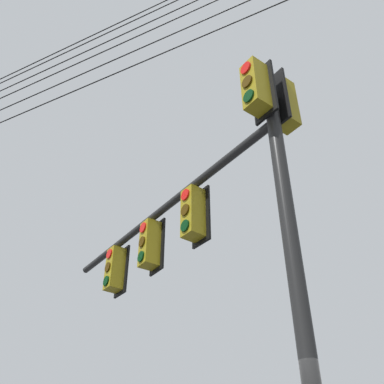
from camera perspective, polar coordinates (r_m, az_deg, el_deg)
name	(u,v)px	position (r m, az deg, el deg)	size (l,w,h in m)	color
signal_mast_assembly	(208,217)	(6.95, 2.07, -3.21)	(6.39, 0.97, 6.85)	black
overhead_wire_span	(197,7)	(9.63, 0.69, 22.61)	(22.65, 13.12, 2.12)	black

